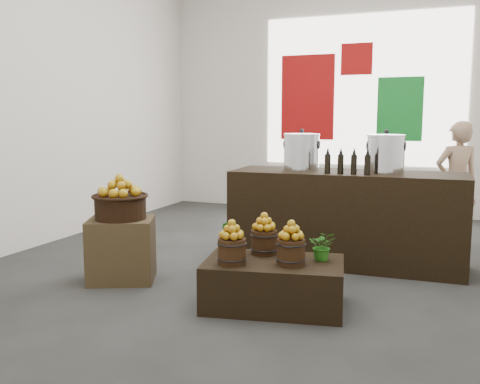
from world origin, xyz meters
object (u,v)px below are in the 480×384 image
at_px(counter, 346,218).
at_px(stock_pot_center, 386,155).
at_px(shopper, 456,182).
at_px(wicker_basket, 120,207).
at_px(display_table, 274,284).
at_px(stock_pot_left, 301,153).
at_px(crate, 122,250).

bearing_deg(counter, stock_pot_center, 0.00).
bearing_deg(stock_pot_center, shopper, 65.13).
height_order(wicker_basket, stock_pot_center, stock_pot_center).
bearing_deg(display_table, stock_pot_left, 86.43).
bearing_deg(wicker_basket, stock_pot_left, 44.67).
bearing_deg(counter, shopper, 52.60).
bearing_deg(shopper, display_table, 37.35).
height_order(counter, stock_pot_center, stock_pot_center).
distance_m(crate, wicker_basket, 0.42).
xyz_separation_m(wicker_basket, stock_pot_left, (1.40, 1.39, 0.47)).
distance_m(wicker_basket, stock_pot_center, 2.73).
relative_size(crate, stock_pot_center, 1.61).
bearing_deg(wicker_basket, shopper, 44.46).
xyz_separation_m(wicker_basket, shopper, (3.00, 2.94, 0.04)).
bearing_deg(crate, stock_pot_left, 44.67).
xyz_separation_m(display_table, shopper, (1.40, 3.09, 0.57)).
xyz_separation_m(wicker_basket, counter, (1.90, 1.40, -0.22)).
relative_size(counter, stock_pot_left, 6.47).
distance_m(crate, stock_pot_left, 2.16).
bearing_deg(stock_pot_left, counter, 1.94).
distance_m(stock_pot_center, shopper, 1.73).
relative_size(wicker_basket, stock_pot_left, 1.29).
xyz_separation_m(crate, stock_pot_left, (1.40, 1.39, 0.88)).
distance_m(stock_pot_left, shopper, 2.27).
relative_size(crate, display_table, 0.53).
xyz_separation_m(stock_pot_left, stock_pot_center, (0.89, 0.03, 0.00)).
height_order(stock_pot_left, shopper, shopper).
distance_m(crate, display_table, 1.61).
distance_m(wicker_basket, display_table, 1.69).
distance_m(stock_pot_left, stock_pot_center, 0.89).
bearing_deg(stock_pot_center, crate, -148.26).
bearing_deg(display_table, stock_pot_center, 55.39).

